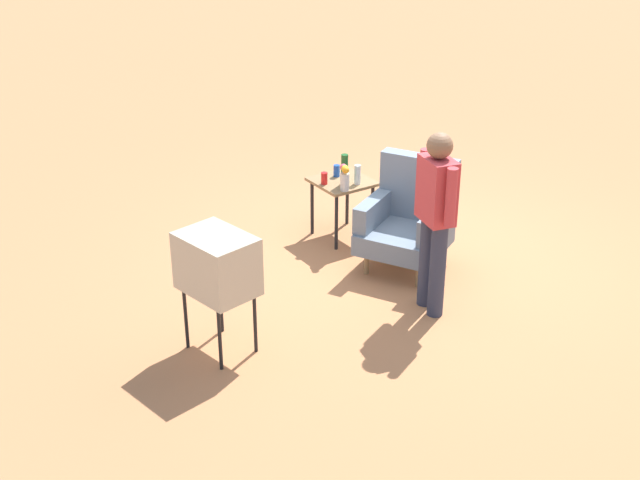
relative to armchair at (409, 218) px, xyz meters
The scene contains 10 objects.
ground_plane 0.50m from the armchair, 67.81° to the left, with size 60.00×60.00×0.00m, color #C17A4C.
armchair is the anchor object (origin of this frame).
side_table 0.90m from the armchair, 169.34° to the right, with size 0.56×0.56×0.63m.
tv_on_stand 2.27m from the armchair, 80.84° to the right, with size 0.67×0.55×1.03m.
person_standing 0.98m from the armchair, 25.39° to the right, with size 0.56×0.30×1.64m.
bottle_wine_green 0.86m from the armchair, 164.46° to the right, with size 0.07×0.07×0.32m, color #1E5623.
soda_can_blue 1.04m from the armchair, behind, with size 0.07×0.07×0.12m, color blue.
soda_can_red 0.99m from the armchair, 157.36° to the right, with size 0.07×0.07×0.12m, color red.
bottle_short_clear 0.76m from the armchair, behind, with size 0.06×0.06×0.20m, color silver.
flower_vase 0.77m from the armchair, 154.93° to the right, with size 0.15×0.09×0.27m.
Camera 1 is at (5.68, -4.82, 3.82)m, focal length 47.47 mm.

